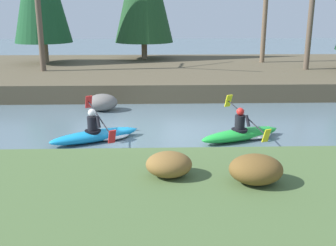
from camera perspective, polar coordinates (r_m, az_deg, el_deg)
name	(u,v)px	position (r m, az deg, el deg)	size (l,w,h in m)	color
ground_plane	(153,133)	(12.57, -2.14, -1.43)	(90.00, 90.00, 0.00)	slate
riverbank_far	(154,73)	(22.26, -2.05, 7.26)	(44.00, 11.87, 0.79)	brown
bare_tree_mid_downstream	(310,25)	(22.04, 19.91, 13.28)	(2.72, 2.69, 4.86)	brown
shrub_clump_second	(169,164)	(7.68, 0.14, -6.02)	(0.91, 0.75, 0.49)	brown
shrub_clump_third	(256,169)	(7.56, 12.63, -6.57)	(1.01, 0.84, 0.55)	brown
kayaker_lead	(244,133)	(12.09, 10.93, -1.45)	(2.71, 1.96, 1.20)	green
kayaker_middle	(98,134)	(11.94, -10.06, -1.63)	(2.67, 1.94, 1.20)	#1993D6
boulder_midstream	(102,102)	(15.51, -9.49, 2.97)	(1.17, 0.91, 0.66)	slate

